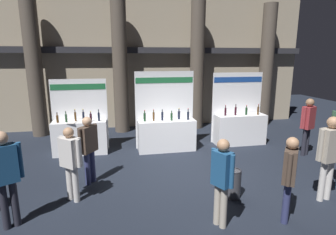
{
  "coord_description": "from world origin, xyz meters",
  "views": [
    {
      "loc": [
        -1.78,
        -6.29,
        2.93
      ],
      "look_at": [
        -0.32,
        1.13,
        1.24
      ],
      "focal_mm": 28.84,
      "sensor_mm": 36.0,
      "label": 1
    }
  ],
  "objects_px": {
    "visitor_4": "(289,173)",
    "visitor_5": "(71,158)",
    "exhibitor_booth_0": "(80,134)",
    "visitor_3": "(5,172)",
    "exhibitor_booth_1": "(166,131)",
    "trash_bin": "(233,183)",
    "visitor_9": "(330,151)",
    "exhibitor_booth_2": "(239,126)",
    "visitor_0": "(222,177)",
    "visitor_1": "(88,144)",
    "visitor_7": "(308,122)"
  },
  "relations": [
    {
      "from": "trash_bin",
      "to": "visitor_7",
      "type": "xyz_separation_m",
      "value": [
        3.24,
        1.94,
        0.74
      ]
    },
    {
      "from": "visitor_5",
      "to": "visitor_7",
      "type": "relative_size",
      "value": 0.9
    },
    {
      "from": "visitor_0",
      "to": "visitor_7",
      "type": "relative_size",
      "value": 0.92
    },
    {
      "from": "trash_bin",
      "to": "visitor_9",
      "type": "relative_size",
      "value": 0.34
    },
    {
      "from": "trash_bin",
      "to": "visitor_3",
      "type": "height_order",
      "value": "visitor_3"
    },
    {
      "from": "visitor_5",
      "to": "visitor_7",
      "type": "xyz_separation_m",
      "value": [
        6.57,
        1.45,
        0.11
      ]
    },
    {
      "from": "visitor_7",
      "to": "exhibitor_booth_1",
      "type": "bearing_deg",
      "value": -40.94
    },
    {
      "from": "exhibitor_booth_0",
      "to": "exhibitor_booth_2",
      "type": "bearing_deg",
      "value": -0.59
    },
    {
      "from": "exhibitor_booth_0",
      "to": "visitor_3",
      "type": "xyz_separation_m",
      "value": [
        -0.77,
        -3.73,
        0.44
      ]
    },
    {
      "from": "exhibitor_booth_1",
      "to": "visitor_4",
      "type": "bearing_deg",
      "value": -71.67
    },
    {
      "from": "exhibitor_booth_2",
      "to": "visitor_0",
      "type": "distance_m",
      "value": 4.97
    },
    {
      "from": "exhibitor_booth_1",
      "to": "visitor_1",
      "type": "xyz_separation_m",
      "value": [
        -2.22,
        -1.99,
        0.34
      ]
    },
    {
      "from": "visitor_1",
      "to": "visitor_3",
      "type": "height_order",
      "value": "visitor_3"
    },
    {
      "from": "exhibitor_booth_1",
      "to": "trash_bin",
      "type": "height_order",
      "value": "exhibitor_booth_1"
    },
    {
      "from": "exhibitor_booth_1",
      "to": "visitor_0",
      "type": "relative_size",
      "value": 1.56
    },
    {
      "from": "visitor_4",
      "to": "visitor_9",
      "type": "relative_size",
      "value": 0.89
    },
    {
      "from": "visitor_4",
      "to": "exhibitor_booth_0",
      "type": "bearing_deg",
      "value": -99.14
    },
    {
      "from": "visitor_5",
      "to": "visitor_9",
      "type": "height_order",
      "value": "visitor_9"
    },
    {
      "from": "visitor_1",
      "to": "exhibitor_booth_0",
      "type": "bearing_deg",
      "value": -133.28
    },
    {
      "from": "exhibitor_booth_1",
      "to": "visitor_1",
      "type": "bearing_deg",
      "value": -138.09
    },
    {
      "from": "exhibitor_booth_0",
      "to": "visitor_9",
      "type": "bearing_deg",
      "value": -36.68
    },
    {
      "from": "exhibitor_booth_1",
      "to": "exhibitor_booth_2",
      "type": "height_order",
      "value": "exhibitor_booth_1"
    },
    {
      "from": "exhibitor_booth_2",
      "to": "visitor_0",
      "type": "bearing_deg",
      "value": -119.12
    },
    {
      "from": "trash_bin",
      "to": "visitor_7",
      "type": "height_order",
      "value": "visitor_7"
    },
    {
      "from": "exhibitor_booth_1",
      "to": "visitor_7",
      "type": "height_order",
      "value": "exhibitor_booth_1"
    },
    {
      "from": "visitor_3",
      "to": "exhibitor_booth_1",
      "type": "bearing_deg",
      "value": 17.09
    },
    {
      "from": "trash_bin",
      "to": "visitor_5",
      "type": "distance_m",
      "value": 3.42
    },
    {
      "from": "exhibitor_booth_0",
      "to": "visitor_9",
      "type": "relative_size",
      "value": 1.27
    },
    {
      "from": "exhibitor_booth_0",
      "to": "visitor_0",
      "type": "distance_m",
      "value": 5.25
    },
    {
      "from": "exhibitor_booth_0",
      "to": "trash_bin",
      "type": "relative_size",
      "value": 3.71
    },
    {
      "from": "exhibitor_booth_2",
      "to": "visitor_4",
      "type": "height_order",
      "value": "exhibitor_booth_2"
    },
    {
      "from": "visitor_4",
      "to": "visitor_9",
      "type": "height_order",
      "value": "visitor_9"
    },
    {
      "from": "exhibitor_booth_2",
      "to": "visitor_0",
      "type": "height_order",
      "value": "exhibitor_booth_2"
    },
    {
      "from": "exhibitor_booth_2",
      "to": "visitor_9",
      "type": "bearing_deg",
      "value": -89.09
    },
    {
      "from": "trash_bin",
      "to": "visitor_9",
      "type": "distance_m",
      "value": 2.05
    },
    {
      "from": "visitor_4",
      "to": "visitor_5",
      "type": "distance_m",
      "value": 4.19
    },
    {
      "from": "trash_bin",
      "to": "visitor_9",
      "type": "xyz_separation_m",
      "value": [
        1.84,
        -0.49,
        0.78
      ]
    },
    {
      "from": "trash_bin",
      "to": "visitor_9",
      "type": "height_order",
      "value": "visitor_9"
    },
    {
      "from": "visitor_7",
      "to": "visitor_9",
      "type": "relative_size",
      "value": 0.98
    },
    {
      "from": "exhibitor_booth_0",
      "to": "exhibitor_booth_1",
      "type": "height_order",
      "value": "exhibitor_booth_1"
    },
    {
      "from": "exhibitor_booth_2",
      "to": "visitor_4",
      "type": "xyz_separation_m",
      "value": [
        -1.18,
        -4.43,
        0.32
      ]
    },
    {
      "from": "visitor_4",
      "to": "exhibitor_booth_2",
      "type": "bearing_deg",
      "value": -156.47
    },
    {
      "from": "exhibitor_booth_2",
      "to": "visitor_5",
      "type": "xyz_separation_m",
      "value": [
        -5.1,
        -2.93,
        0.32
      ]
    },
    {
      "from": "visitor_1",
      "to": "visitor_9",
      "type": "height_order",
      "value": "visitor_9"
    },
    {
      "from": "exhibitor_booth_1",
      "to": "visitor_5",
      "type": "xyz_separation_m",
      "value": [
        -2.5,
        -2.76,
        0.33
      ]
    },
    {
      "from": "visitor_9",
      "to": "visitor_0",
      "type": "bearing_deg",
      "value": 0.25
    },
    {
      "from": "exhibitor_booth_1",
      "to": "visitor_7",
      "type": "relative_size",
      "value": 1.43
    },
    {
      "from": "exhibitor_booth_1",
      "to": "visitor_1",
      "type": "distance_m",
      "value": 3.0
    },
    {
      "from": "visitor_0",
      "to": "visitor_7",
      "type": "xyz_separation_m",
      "value": [
        3.88,
        2.85,
        0.12
      ]
    },
    {
      "from": "visitor_3",
      "to": "visitor_9",
      "type": "relative_size",
      "value": 0.98
    }
  ]
}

